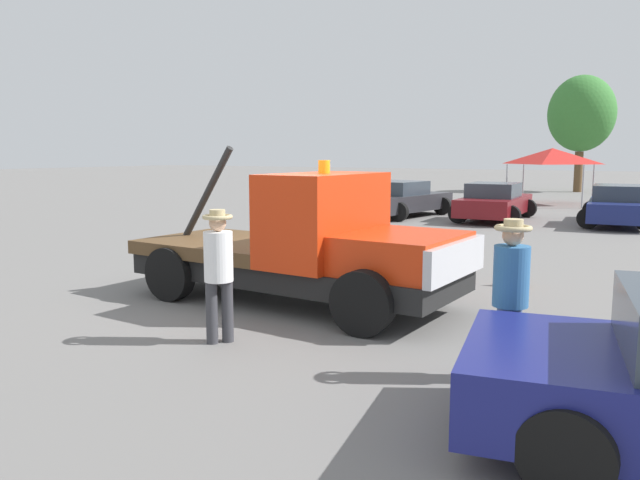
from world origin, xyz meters
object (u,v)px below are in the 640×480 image
canopy_tent_red (552,156)px  parked_car_maroon (494,202)px  parked_car_navy (618,206)px  person_near_truck (511,286)px  tree_left (582,114)px  tow_truck (310,249)px  traffic_cone (515,272)px  person_at_hood (219,265)px  parked_car_charcoal (400,199)px

canopy_tent_red → parked_car_maroon: bearing=-92.3°
parked_car_navy → person_near_truck: bearing=176.6°
parked_car_navy → tree_left: (-3.93, 18.03, 4.04)m
tow_truck → parked_car_navy: size_ratio=1.12×
tow_truck → parked_car_maroon: tow_truck is taller
tow_truck → traffic_cone: (2.46, 3.10, -0.65)m
person_at_hood → traffic_cone: size_ratio=3.09×
person_near_truck → traffic_cone: size_ratio=3.13×
person_near_truck → parked_car_navy: person_near_truck is taller
tree_left → parked_car_navy: bearing=-77.7°
parked_car_navy → tree_left: size_ratio=0.71×
tow_truck → parked_car_maroon: size_ratio=1.20×
parked_car_navy → traffic_cone: 11.53m
tow_truck → canopy_tent_red: (-0.55, 22.28, 1.32)m
parked_car_navy → tree_left: 18.89m
person_at_hood → canopy_tent_red: bearing=129.2°
parked_car_navy → canopy_tent_red: bearing=20.0°
tow_truck → parked_car_navy: 14.92m
parked_car_charcoal → tree_left: 19.91m
tow_truck → parked_car_charcoal: size_ratio=1.15×
parked_car_charcoal → canopy_tent_red: canopy_tent_red is taller
tow_truck → parked_car_navy: bearing=81.0°
person_at_hood → parked_car_maroon: person_at_hood is taller
parked_car_maroon → parked_car_charcoal: bearing=95.1°
tow_truck → parked_car_maroon: bearing=96.4°
person_at_hood → parked_car_maroon: (-0.93, 16.18, -0.35)m
parked_car_charcoal → parked_car_maroon: (3.43, 0.46, -0.00)m
person_near_truck → tree_left: bearing=115.2°
person_at_hood → traffic_cone: (2.41, 5.37, -0.75)m
person_at_hood → traffic_cone: 5.93m
person_at_hood → canopy_tent_red: size_ratio=0.51×
parked_car_charcoal → parked_car_navy: (7.36, 1.16, -0.00)m
canopy_tent_red → traffic_cone: bearing=-81.1°
tree_left → traffic_cone: bearing=-83.5°
canopy_tent_red → tree_left: (-0.34, 10.36, 2.46)m
parked_car_maroon → canopy_tent_red: size_ratio=1.40×
parked_car_navy → traffic_cone: size_ratio=9.07×
parked_car_maroon → parked_car_navy: (3.93, 0.70, 0.00)m
traffic_cone → person_at_hood: bearing=-114.1°
tow_truck → person_near_truck: tow_truck is taller
parked_car_charcoal → person_near_truck: bearing=-143.8°
tow_truck → parked_car_charcoal: bearing=110.5°
person_near_truck → traffic_cone: (-1.08, 4.84, -0.76)m
person_near_truck → parked_car_charcoal: (-7.84, 15.19, -0.37)m
person_at_hood → parked_car_navy: (2.99, 16.88, -0.35)m
person_near_truck → parked_car_charcoal: bearing=135.2°
parked_car_maroon → parked_car_navy: size_ratio=0.93×
tree_left → person_at_hood: bearing=-88.5°
parked_car_maroon → canopy_tent_red: 8.53m
person_near_truck → canopy_tent_red: bearing=117.5°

